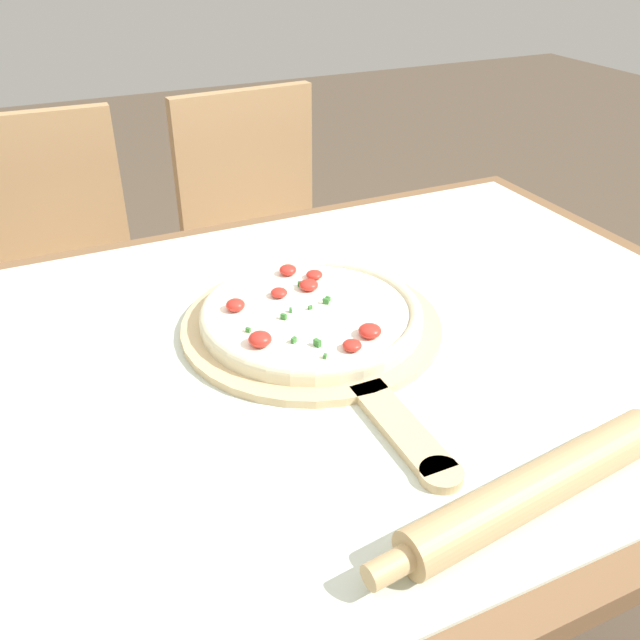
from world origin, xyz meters
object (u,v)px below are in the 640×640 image
(rolling_pin, at_px, (538,486))
(chair_right, at_px, (263,242))
(pizza_peel, at_px, (317,330))
(chair_left, at_px, (58,281))
(pizza, at_px, (311,313))

(rolling_pin, distance_m, chair_right, 1.24)
(pizza_peel, xyz_separation_m, chair_left, (-0.31, 0.81, -0.24))
(chair_left, height_order, chair_right, same)
(rolling_pin, distance_m, chair_left, 1.29)
(pizza, xyz_separation_m, chair_right, (0.21, 0.79, -0.26))
(rolling_pin, bearing_deg, pizza_peel, 99.75)
(pizza_peel, xyz_separation_m, chair_right, (0.21, 0.81, -0.24))
(pizza_peel, distance_m, pizza, 0.03)
(rolling_pin, xyz_separation_m, chair_left, (-0.38, 1.21, -0.26))
(pizza, height_order, rolling_pin, same)
(pizza, relative_size, chair_right, 0.36)
(pizza_peel, relative_size, rolling_pin, 1.31)
(pizza_peel, xyz_separation_m, pizza, (-0.00, 0.02, 0.02))
(pizza_peel, bearing_deg, rolling_pin, -80.25)
(pizza_peel, relative_size, chair_right, 0.62)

